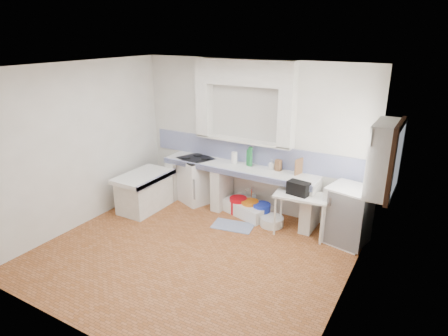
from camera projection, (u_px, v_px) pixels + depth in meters
The scene contains 36 objects.
floor at pixel (192, 254), 6.02m from camera, with size 4.50×4.50×0.00m, color #9C5B32.
ceiling at pixel (186, 67), 5.09m from camera, with size 4.50×4.50×0.00m, color white.
wall_back at pixel (251, 137), 7.19m from camera, with size 4.50×4.50×0.00m, color white.
wall_front at pixel (75, 226), 3.92m from camera, with size 4.50×4.50×0.00m, color white.
wall_left at pixel (80, 146), 6.62m from camera, with size 4.50×4.50×0.00m, color white.
wall_right at pixel (349, 201), 4.49m from camera, with size 4.50×4.50×0.00m, color white.
alcove_mass at pixel (244, 72), 6.74m from camera, with size 1.90×0.25×0.45m, color white.
window_frame at pixel (385, 159), 5.32m from camera, with size 0.35×0.86×1.06m, color #371E11.
lace_valance at pixel (377, 131), 5.26m from camera, with size 0.01×0.84×0.24m, color white.
counter_slab at pixel (238, 168), 7.17m from camera, with size 3.00×0.60×0.08m, color white.
counter_lip at pixel (231, 173), 6.94m from camera, with size 3.00×0.04×0.10m, color navy.
counter_pier_left at pixel (178, 178), 7.98m from camera, with size 0.20×0.55×0.82m, color white.
counter_pier_mid at pixel (222, 187), 7.48m from camera, with size 0.20×0.55×0.82m, color white.
counter_pier_right at pixel (310, 207), 6.66m from camera, with size 0.20×0.55×0.82m, color white.
peninsula_top at pixel (143, 176), 7.34m from camera, with size 0.70×1.10×0.08m, color white.
peninsula_base at pixel (145, 194), 7.45m from camera, with size 0.60×1.00×0.62m, color white.
peninsula_lip at pixel (157, 180), 7.18m from camera, with size 0.04×1.10×0.10m, color navy.
backsplash at pixel (250, 153), 7.27m from camera, with size 4.27×0.03×0.40m, color navy.
stove at pixel (196, 180), 7.77m from camera, with size 0.61×0.59×0.87m, color white.
sink at pixel (247, 209), 7.28m from camera, with size 0.89×0.48×0.21m, color white.
side_table at pixel (300, 215), 6.48m from camera, with size 0.87×0.48×0.04m, color white.
fridge at pixel (348, 215), 6.23m from camera, with size 0.61×0.61×0.95m, color white.
bucket_red at pixel (238, 205), 7.33m from camera, with size 0.33×0.33×0.30m, color red.
bucket_orange at pixel (250, 208), 7.21m from camera, with size 0.32×0.32×0.30m, color orange.
bucket_blue at pixel (262, 211), 7.09m from camera, with size 0.32×0.32×0.30m, color #192FBC.
basin_white at pixel (272, 221), 6.87m from camera, with size 0.41×0.41×0.16m, color white.
water_bottle_a at pixel (243, 201), 7.52m from camera, with size 0.08×0.08×0.29m, color silver.
water_bottle_b at pixel (254, 203), 7.40m from camera, with size 0.09×0.09×0.33m, color silver.
black_bag at pixel (298, 188), 6.33m from camera, with size 0.35×0.20×0.22m, color black.
green_bottle_a at pixel (250, 157), 7.12m from camera, with size 0.08×0.08×0.36m, color #1C6F34.
green_bottle_b at pixel (248, 158), 7.17m from camera, with size 0.06×0.06×0.30m, color #1C6F34.
knife_block at pixel (278, 165), 6.90m from camera, with size 0.10×0.08×0.20m, color brown.
cutting_board at pixel (299, 167), 6.71m from camera, with size 0.02×0.21×0.29m, color brown.
paper_towel at pixel (234, 158), 7.28m from camera, with size 0.11×0.11×0.22m, color white.
soap_bottle at pixel (272, 165), 6.96m from camera, with size 0.08×0.09×0.19m, color white.
rug at pixel (233, 226), 6.86m from camera, with size 0.71×0.41×0.01m, color #344783.
Camera 1 is at (3.06, -4.28, 3.25)m, focal length 31.25 mm.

